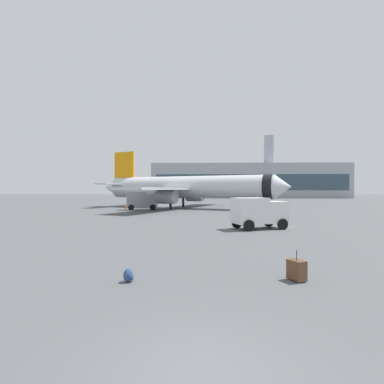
# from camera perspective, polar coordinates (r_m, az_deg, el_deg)

# --- Properties ---
(ground_plane) EXTENTS (400.00, 400.00, 0.00)m
(ground_plane) POSITION_cam_1_polar(r_m,az_deg,el_deg) (6.34, 1.46, -30.75)
(ground_plane) COLOR #515456
(airplane_at_gate) EXTENTS (34.07, 31.27, 10.50)m
(airplane_at_gate) POSITION_cam_1_polar(r_m,az_deg,el_deg) (52.92, -1.12, 0.88)
(airplane_at_gate) COLOR silver
(airplane_at_gate) RESTS_ON ground
(service_truck) EXTENTS (5.12, 3.24, 2.90)m
(service_truck) POSITION_cam_1_polar(r_m,az_deg,el_deg) (49.60, -9.44, -1.46)
(service_truck) COLOR gray
(service_truck) RESTS_ON ground
(cargo_van) EXTENTS (4.82, 3.51, 2.60)m
(cargo_van) POSITION_cam_1_polar(r_m,az_deg,el_deg) (25.84, 12.39, -3.60)
(cargo_van) COLOR white
(cargo_van) RESTS_ON ground
(safety_cone_near) EXTENTS (0.44, 0.44, 0.84)m
(safety_cone_near) POSITION_cam_1_polar(r_m,az_deg,el_deg) (52.56, -12.30, -2.66)
(safety_cone_near) COLOR #F2590C
(safety_cone_near) RESTS_ON ground
(safety_cone_mid) EXTENTS (0.44, 0.44, 0.61)m
(safety_cone_mid) POSITION_cam_1_polar(r_m,az_deg,el_deg) (55.70, -10.73, -2.60)
(safety_cone_mid) COLOR #F2590C
(safety_cone_mid) RESTS_ON ground
(rolling_suitcase) EXTENTS (0.65, 0.75, 1.10)m
(rolling_suitcase) POSITION_cam_1_polar(r_m,az_deg,el_deg) (11.87, 19.04, -13.66)
(rolling_suitcase) COLOR brown
(rolling_suitcase) RESTS_ON ground
(traveller_backpack) EXTENTS (0.36, 0.40, 0.48)m
(traveller_backpack) POSITION_cam_1_polar(r_m,az_deg,el_deg) (11.38, -11.86, -15.09)
(traveller_backpack) COLOR navy
(traveller_backpack) RESTS_ON ground
(terminal_building) EXTENTS (76.24, 22.24, 25.39)m
(terminal_building) POSITION_cam_1_polar(r_m,az_deg,el_deg) (127.32, 10.36, 2.07)
(terminal_building) COLOR #9EA3AD
(terminal_building) RESTS_ON ground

